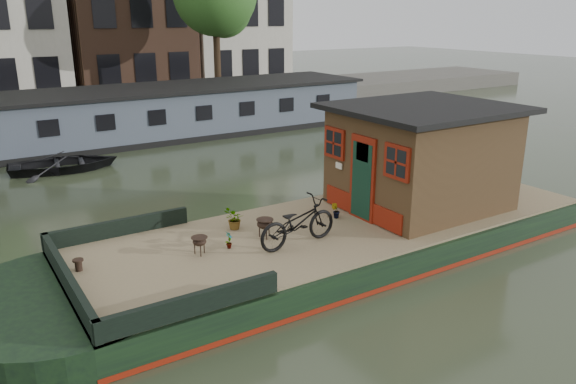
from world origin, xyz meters
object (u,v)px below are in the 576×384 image
bicycle (298,222)px  brazier_front (200,246)px  cabin (421,156)px  dinghy (64,160)px  potted_plant_a (229,240)px  brazier_rear (265,228)px

bicycle → brazier_front: bearing=67.5°
cabin → dinghy: (-6.10, 10.43, -1.51)m
cabin → brazier_front: 5.74m
dinghy → brazier_front: bearing=-169.7°
brazier_front → potted_plant_a: bearing=-3.4°
bicycle → brazier_rear: size_ratio=4.44×
brazier_front → brazier_rear: brazier_rear is taller
cabin → dinghy: cabin is taller
brazier_rear → potted_plant_a: bearing=-173.0°
brazier_front → brazier_rear: 1.49m
dinghy → bicycle: bearing=-160.3°
cabin → bicycle: cabin is taller
cabin → brazier_rear: bearing=177.3°
bicycle → dinghy: 11.17m
bicycle → dinghy: bearing=7.4°
brazier_rear → dinghy: 10.42m
dinghy → potted_plant_a: bearing=-166.4°
brazier_rear → brazier_front: bearing=-177.2°
potted_plant_a → brazier_rear: (0.88, 0.11, 0.02)m
potted_plant_a → dinghy: (-1.06, 10.33, -0.46)m
bicycle → dinghy: (-2.31, 10.90, -0.76)m
potted_plant_a → brazier_rear: bearing=7.0°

